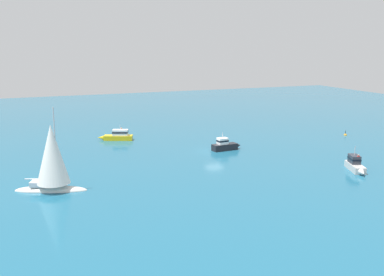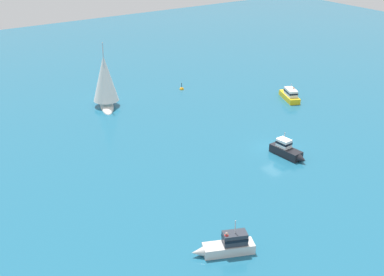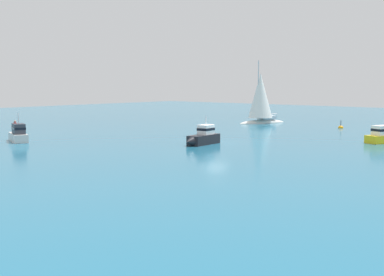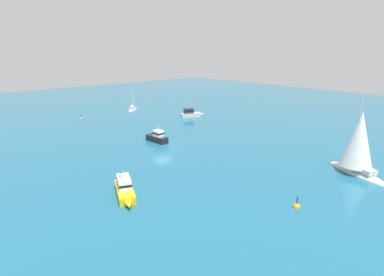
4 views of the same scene
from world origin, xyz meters
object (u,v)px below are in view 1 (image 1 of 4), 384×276
(cabin_cruiser_1, at_px, (226,145))
(ketch, at_px, (52,160))
(mooring_buoy, at_px, (345,135))
(cabin_cruiser, at_px, (118,136))
(channel_buoy, at_px, (45,163))
(motor_cruiser, at_px, (356,165))

(cabin_cruiser_1, bearing_deg, ketch, -163.43)
(cabin_cruiser_1, xyz_separation_m, mooring_buoy, (23.74, 2.03, -0.69))
(cabin_cruiser, relative_size, mooring_buoy, 5.23)
(ketch, xyz_separation_m, cabin_cruiser_1, (25.31, 9.87, -2.61))
(channel_buoy, relative_size, mooring_buoy, 1.24)
(cabin_cruiser, relative_size, cabin_cruiser_1, 1.19)
(ketch, relative_size, cabin_cruiser, 1.68)
(cabin_cruiser, xyz_separation_m, channel_buoy, (-12.19, -10.42, -0.71))
(ketch, relative_size, mooring_buoy, 8.81)
(motor_cruiser, distance_m, mooring_buoy, 22.58)
(motor_cruiser, xyz_separation_m, mooring_buoy, (13.75, 17.89, -0.71))
(ketch, height_order, cabin_cruiser_1, ketch)
(cabin_cruiser_1, bearing_deg, channel_buoy, 169.76)
(cabin_cruiser, xyz_separation_m, mooring_buoy, (36.81, -10.83, -0.70))
(channel_buoy, distance_m, mooring_buoy, 49.00)
(cabin_cruiser_1, bearing_deg, motor_cruiser, -62.51)
(motor_cruiser, bearing_deg, cabin_cruiser_1, -125.44)
(cabin_cruiser, xyz_separation_m, cabin_cruiser_1, (13.06, -12.86, -0.01))
(cabin_cruiser, distance_m, channel_buoy, 16.06)
(cabin_cruiser, bearing_deg, motor_cruiser, 151.31)
(cabin_cruiser_1, distance_m, channel_buoy, 25.38)
(mooring_buoy, bearing_deg, cabin_cruiser_1, -175.12)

